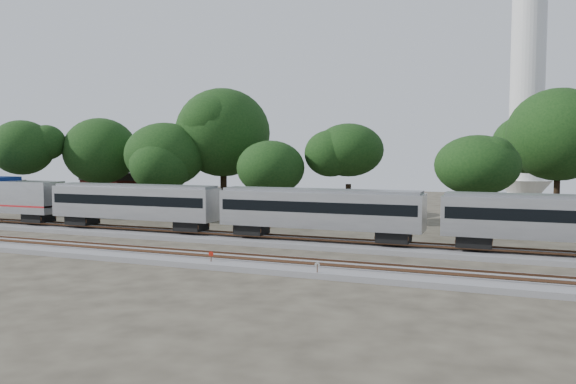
% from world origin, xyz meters
% --- Properties ---
extents(ground, '(160.00, 160.00, 0.00)m').
position_xyz_m(ground, '(0.00, 0.00, 0.00)').
color(ground, '#383328').
rests_on(ground, ground).
extents(track_far, '(160.00, 5.00, 0.73)m').
position_xyz_m(track_far, '(0.00, 6.00, 0.21)').
color(track_far, slate).
rests_on(track_far, ground).
extents(track_near, '(160.00, 5.00, 0.73)m').
position_xyz_m(track_near, '(0.00, -4.00, 0.21)').
color(track_near, slate).
rests_on(track_near, ground).
extents(train, '(132.18, 3.22, 4.75)m').
position_xyz_m(train, '(26.94, 6.00, 3.29)').
color(train, silver).
rests_on(train, ground).
extents(switch_stand_red, '(0.36, 0.07, 1.13)m').
position_xyz_m(switch_stand_red, '(3.03, -5.49, 0.72)').
color(switch_stand_red, '#512D19').
rests_on(switch_stand_red, ground).
extents(switch_stand_white, '(0.32, 0.17, 1.07)m').
position_xyz_m(switch_stand_white, '(11.25, -6.26, 0.68)').
color(switch_stand_white, '#512D19').
rests_on(switch_stand_white, ground).
extents(switch_lever, '(0.52, 0.34, 0.30)m').
position_xyz_m(switch_lever, '(6.27, -5.76, 0.15)').
color(switch_lever, '#512D19').
rests_on(switch_lever, ground).
extents(brick_building, '(12.03, 9.21, 5.34)m').
position_xyz_m(brick_building, '(-27.92, 26.36, 2.69)').
color(brick_building, maroon).
rests_on(brick_building, ground).
extents(tree_0, '(8.93, 8.93, 12.60)m').
position_xyz_m(tree_0, '(-34.14, 13.32, 8.77)').
color(tree_0, black).
rests_on(tree_0, ground).
extents(tree_1, '(8.50, 8.50, 11.99)m').
position_xyz_m(tree_1, '(-26.71, 18.90, 8.35)').
color(tree_1, black).
rests_on(tree_1, ground).
extents(tree_2, '(8.03, 8.03, 11.32)m').
position_xyz_m(tree_2, '(-15.98, 17.62, 7.88)').
color(tree_2, black).
rests_on(tree_2, ground).
extents(tree_3, '(10.86, 10.86, 15.31)m').
position_xyz_m(tree_3, '(-10.97, 23.16, 10.67)').
color(tree_3, black).
rests_on(tree_3, ground).
extents(tree_4, '(6.58, 6.58, 9.28)m').
position_xyz_m(tree_4, '(-1.98, 17.29, 6.45)').
color(tree_4, black).
rests_on(tree_4, ground).
extents(tree_5, '(8.59, 8.59, 12.11)m').
position_xyz_m(tree_5, '(5.69, 22.09, 8.43)').
color(tree_5, black).
rests_on(tree_5, ground).
extents(tree_6, '(7.06, 7.06, 9.95)m').
position_xyz_m(tree_6, '(19.93, 16.16, 6.92)').
color(tree_6, black).
rests_on(tree_6, ground).
extents(tree_7, '(10.20, 10.20, 14.37)m').
position_xyz_m(tree_7, '(27.56, 24.50, 10.02)').
color(tree_7, black).
rests_on(tree_7, ground).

